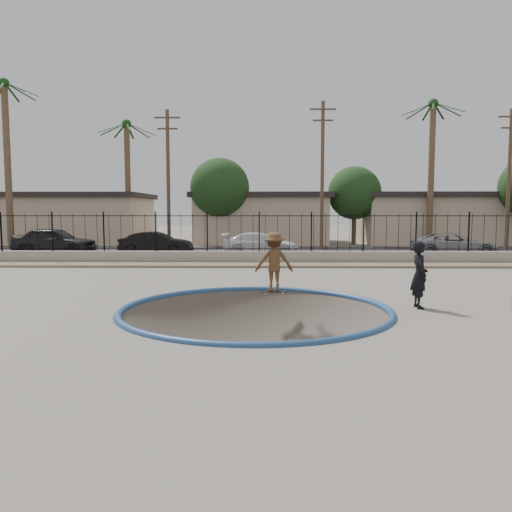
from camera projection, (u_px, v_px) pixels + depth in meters
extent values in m
cube|color=slate|center=(259.00, 281.00, 25.85)|extent=(120.00, 120.00, 2.20)
torus|color=navy|center=(255.00, 311.00, 12.81)|extent=(7.04, 7.04, 0.20)
cube|color=#8D7D5C|center=(259.00, 265.00, 22.96)|extent=(42.00, 1.60, 0.11)
cube|color=gray|center=(259.00, 257.00, 24.03)|extent=(42.00, 0.45, 0.60)
cube|color=black|center=(259.00, 249.00, 23.99)|extent=(40.00, 0.04, 0.03)
cube|color=black|center=(259.00, 216.00, 23.85)|extent=(40.00, 0.04, 0.04)
cube|color=black|center=(260.00, 252.00, 30.73)|extent=(90.00, 8.00, 0.04)
cube|color=#C2AB8A|center=(76.00, 220.00, 40.26)|extent=(11.00, 8.00, 3.50)
cube|color=#282420|center=(75.00, 196.00, 40.08)|extent=(11.60, 8.60, 0.40)
cube|color=#C2AB8A|center=(261.00, 220.00, 40.03)|extent=(10.00, 8.00, 3.50)
cube|color=#282420|center=(261.00, 196.00, 39.85)|extent=(10.60, 8.60, 0.40)
cube|color=#C2AB8A|center=(436.00, 220.00, 39.81)|extent=(12.00, 8.00, 3.50)
cube|color=#282420|center=(437.00, 196.00, 39.63)|extent=(12.60, 8.60, 0.40)
cylinder|color=brown|center=(8.00, 166.00, 33.47)|extent=(0.44, 0.44, 11.00)
sphere|color=#194217|center=(4.00, 83.00, 32.97)|extent=(0.70, 0.70, 0.70)
cylinder|color=brown|center=(128.00, 184.00, 37.44)|extent=(0.44, 0.44, 9.00)
sphere|color=#194217|center=(126.00, 124.00, 37.03)|extent=(0.70, 0.70, 0.70)
cylinder|color=brown|center=(431.00, 175.00, 35.06)|extent=(0.44, 0.44, 10.00)
sphere|color=#194217|center=(433.00, 104.00, 34.61)|extent=(0.70, 0.70, 0.70)
cylinder|color=#473323|center=(168.00, 180.00, 32.40)|extent=(0.24, 0.24, 9.00)
cube|color=#473323|center=(167.00, 118.00, 32.03)|extent=(1.70, 0.10, 0.10)
cube|color=#473323|center=(167.00, 129.00, 32.10)|extent=(1.30, 0.10, 0.10)
cylinder|color=#473323|center=(322.00, 176.00, 32.22)|extent=(0.24, 0.24, 9.50)
cube|color=#473323|center=(323.00, 109.00, 31.83)|extent=(1.70, 0.10, 0.10)
cube|color=#473323|center=(323.00, 120.00, 31.90)|extent=(1.30, 0.10, 0.10)
cylinder|color=#473323|center=(509.00, 180.00, 32.06)|extent=(0.24, 0.24, 9.00)
cube|color=#473323|center=(512.00, 117.00, 31.69)|extent=(1.70, 0.10, 0.10)
cube|color=#473323|center=(511.00, 128.00, 31.76)|extent=(1.30, 0.10, 0.10)
cylinder|color=#473323|center=(220.00, 225.00, 36.61)|extent=(0.34, 0.34, 3.00)
sphere|color=#143311|center=(220.00, 188.00, 36.36)|extent=(4.32, 4.32, 4.32)
cylinder|color=#473323|center=(354.00, 226.00, 37.46)|extent=(0.34, 0.34, 2.75)
sphere|color=#143311|center=(354.00, 193.00, 37.24)|extent=(3.96, 3.96, 3.96)
imported|color=brown|center=(274.00, 265.00, 15.30)|extent=(1.20, 0.75, 1.80)
cube|color=black|center=(274.00, 292.00, 15.38)|extent=(0.84, 0.32, 0.02)
cylinder|color=silver|center=(265.00, 293.00, 15.27)|extent=(0.06, 0.04, 0.05)
cylinder|color=silver|center=(265.00, 293.00, 15.42)|extent=(0.06, 0.04, 0.05)
cylinder|color=silver|center=(283.00, 293.00, 15.35)|extent=(0.06, 0.04, 0.05)
cylinder|color=silver|center=(282.00, 292.00, 15.50)|extent=(0.06, 0.04, 0.05)
imported|color=black|center=(419.00, 275.00, 13.07)|extent=(0.44, 0.66, 1.76)
imported|color=black|center=(55.00, 241.00, 28.41)|extent=(4.68, 2.05, 1.57)
imported|color=black|center=(156.00, 244.00, 28.01)|extent=(4.08, 1.60, 1.32)
imported|color=white|center=(261.00, 244.00, 28.52)|extent=(4.47, 2.15, 1.26)
imported|color=gray|center=(455.00, 245.00, 27.51)|extent=(4.68, 2.35, 1.27)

